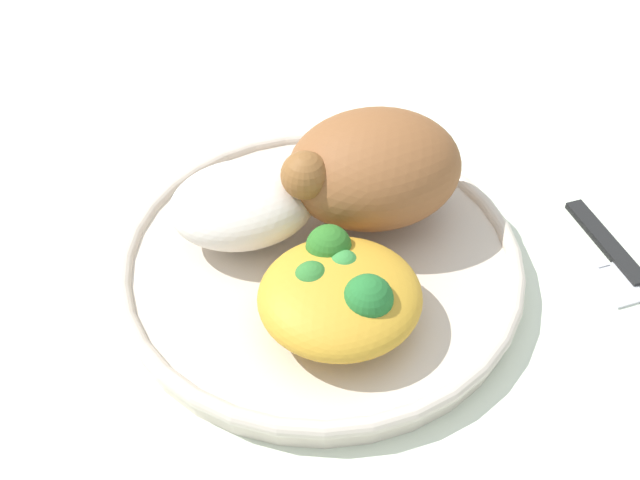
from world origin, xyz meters
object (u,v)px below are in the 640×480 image
mac_cheese_with_broccoli (342,292)px  fork (579,236)px  roasted_chicken (372,169)px  rice_pile (243,204)px  plate (320,262)px

mac_cheese_with_broccoli → fork: 0.18m
roasted_chicken → rice_pile: size_ratio=1.28×
plate → rice_pile: (0.04, -0.03, 0.03)m
plate → mac_cheese_with_broccoli: size_ratio=2.74×
roasted_chicken → fork: size_ratio=0.82×
plate → rice_pile: 0.06m
roasted_chicken → rice_pile: 0.08m
plate → rice_pile: bearing=-34.7°
plate → roasted_chicken: size_ratio=2.17×
roasted_chicken → mac_cheese_with_broccoli: roasted_chicken is taller
fork → roasted_chicken: bearing=-15.2°
rice_pile → plate: bearing=145.3°
rice_pile → mac_cheese_with_broccoli: size_ratio=0.98×
rice_pile → mac_cheese_with_broccoli: bearing=119.0°
roasted_chicken → fork: (-0.14, 0.04, -0.05)m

